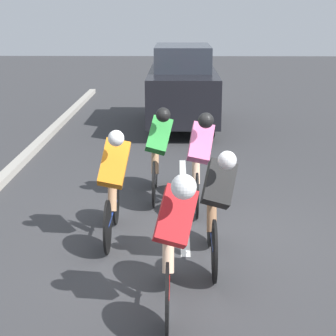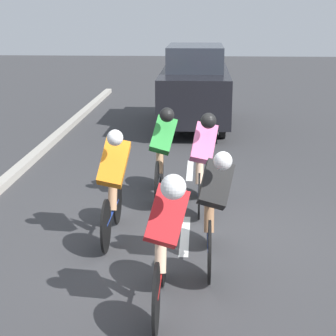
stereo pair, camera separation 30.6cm
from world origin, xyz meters
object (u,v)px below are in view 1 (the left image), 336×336
Objects in this scene: cyclist_orange at (113,182)px; cyclist_pink at (199,157)px; cyclist_black at (216,205)px; support_car at (183,86)px; cyclist_green at (158,150)px; cyclist_red at (173,237)px.

cyclist_orange reaches higher than cyclist_pink.
cyclist_black is 0.40× the size of support_car.
cyclist_pink is at bearing 91.83° from support_car.
cyclist_orange is at bearing -29.88° from cyclist_black.
cyclist_red is at bearing 94.43° from cyclist_green.
cyclist_pink is at bearing -133.53° from cyclist_orange.
support_car reaches higher than cyclist_green.
cyclist_orange is at bearing 82.69° from support_car.
support_car is (-0.45, -5.82, 0.24)m from cyclist_green.
cyclist_orange reaches higher than cyclist_green.
cyclist_black is at bearing -114.20° from cyclist_red.
cyclist_orange is 1.78m from cyclist_green.
cyclist_orange reaches higher than cyclist_black.
support_car reaches higher than cyclist_orange.
support_car is at bearing -88.17° from cyclist_pink.
cyclist_red is 3.56m from cyclist_green.
support_car reaches higher than cyclist_red.
cyclist_pink is 0.39× the size of support_car.
cyclist_black is 8.28m from support_car.
cyclist_orange is 1.02× the size of cyclist_pink.
support_car is at bearing -94.37° from cyclist_green.
cyclist_red reaches higher than cyclist_black.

